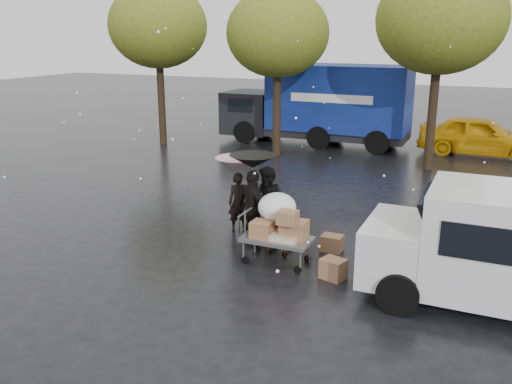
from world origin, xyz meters
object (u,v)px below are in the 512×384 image
at_px(shopping_cart, 278,210).
at_px(blue_truck, 320,105).
at_px(yellow_taxi, 480,136).
at_px(vendor_cart, 280,232).
at_px(person_black, 253,209).
at_px(person_pink, 239,202).

xyz_separation_m(shopping_cart, blue_truck, (-3.06, 12.66, 0.69)).
height_order(shopping_cart, yellow_taxi, yellow_taxi).
relative_size(vendor_cart, shopping_cart, 1.04).
bearing_deg(shopping_cart, person_black, 156.27).
bearing_deg(person_black, yellow_taxi, -76.37).
relative_size(person_pink, blue_truck, 0.18).
relative_size(shopping_cart, blue_truck, 0.18).
distance_m(person_pink, vendor_cart, 2.24).
distance_m(vendor_cart, yellow_taxi, 13.80).
height_order(person_pink, person_black, person_black).
distance_m(blue_truck, yellow_taxi, 6.75).
xyz_separation_m(person_black, vendor_cart, (0.97, -0.72, -0.18)).
bearing_deg(yellow_taxi, shopping_cart, 168.00).
height_order(blue_truck, yellow_taxi, blue_truck).
bearing_deg(shopping_cart, person_pink, 143.59).
xyz_separation_m(person_pink, person_black, (0.72, -0.75, 0.16)).
relative_size(person_black, blue_truck, 0.22).
distance_m(person_black, shopping_cart, 0.83).
bearing_deg(blue_truck, shopping_cart, -76.42).
height_order(person_black, shopping_cart, person_black).
distance_m(shopping_cart, yellow_taxi, 13.47).
bearing_deg(shopping_cart, yellow_taxi, 74.44).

